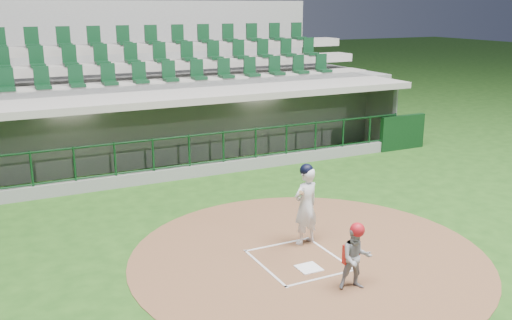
{
  "coord_description": "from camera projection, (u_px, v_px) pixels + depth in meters",
  "views": [
    {
      "loc": [
        -5.32,
        -9.2,
        4.91
      ],
      "look_at": [
        0.5,
        2.6,
        1.3
      ],
      "focal_mm": 40.0,
      "sensor_mm": 36.0,
      "label": 1
    }
  ],
  "objects": [
    {
      "name": "seating_deck",
      "position": [
        142.0,
        104.0,
        20.58
      ],
      "size": [
        17.0,
        6.72,
        5.15
      ],
      "color": "slate",
      "rests_on": "ground"
    },
    {
      "name": "batter_box_chalk",
      "position": [
        298.0,
        260.0,
        11.26
      ],
      "size": [
        1.55,
        1.8,
        0.01
      ],
      "color": "silver",
      "rests_on": "ground"
    },
    {
      "name": "catcher",
      "position": [
        356.0,
        256.0,
        10.01
      ],
      "size": [
        0.68,
        0.6,
        1.24
      ],
      "color": "#96969B",
      "rests_on": "dirt_circle"
    },
    {
      "name": "ground",
      "position": [
        291.0,
        255.0,
        11.53
      ],
      "size": [
        120.0,
        120.0,
        0.0
      ],
      "primitive_type": "plane",
      "color": "#1E4513",
      "rests_on": "ground"
    },
    {
      "name": "dirt_circle",
      "position": [
        309.0,
        256.0,
        11.48
      ],
      "size": [
        7.2,
        7.2,
        0.01
      ],
      "primitive_type": "cylinder",
      "color": "brown",
      "rests_on": "ground"
    },
    {
      "name": "batter",
      "position": [
        306.0,
        204.0,
        11.85
      ],
      "size": [
        0.88,
        0.9,
        1.75
      ],
      "color": "silver",
      "rests_on": "dirt_circle"
    },
    {
      "name": "dugout_structure",
      "position": [
        174.0,
        133.0,
        18.1
      ],
      "size": [
        16.4,
        3.7,
        3.0
      ],
      "color": "gray",
      "rests_on": "ground"
    },
    {
      "name": "home_plate",
      "position": [
        309.0,
        268.0,
        10.92
      ],
      "size": [
        0.43,
        0.43,
        0.02
      ],
      "primitive_type": "cube",
      "color": "white",
      "rests_on": "dirt_circle"
    }
  ]
}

